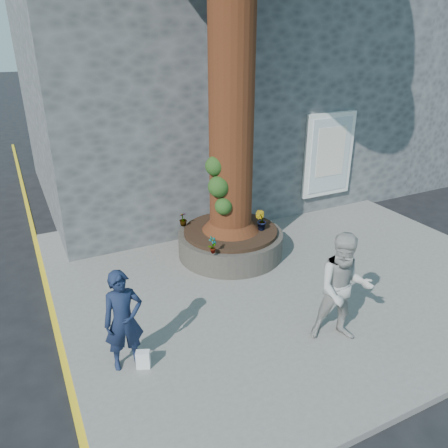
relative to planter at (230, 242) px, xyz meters
name	(u,v)px	position (x,y,z in m)	size (l,w,h in m)	color
ground	(242,315)	(-0.80, -2.00, -0.41)	(120.00, 120.00, 0.00)	black
pavement	(281,269)	(0.70, -1.00, -0.35)	(9.00, 8.00, 0.12)	slate
yellow_line	(57,331)	(-3.85, -1.00, -0.41)	(0.10, 30.00, 0.01)	yellow
stone_shop	(203,85)	(1.70, 5.20, 2.75)	(10.30, 8.30, 6.30)	#46494B
neighbour_shop	(392,79)	(9.70, 5.20, 2.59)	(6.00, 8.00, 6.00)	#46494B
planter	(230,242)	(0.00, 0.00, 0.00)	(2.30, 2.30, 0.60)	black
man	(123,321)	(-3.00, -2.48, 0.49)	(0.57, 0.38, 1.57)	#15203C
woman	(344,289)	(0.22, -3.38, 0.63)	(0.89, 0.69, 1.83)	#AAA8A3
shopping_bag	(143,359)	(-2.81, -2.64, -0.15)	(0.20, 0.12, 0.28)	white
plant_a	(213,245)	(-0.83, -0.85, 0.49)	(0.19, 0.13, 0.36)	gray
plant_b	(261,220)	(0.57, -0.31, 0.52)	(0.24, 0.23, 0.43)	gray
plant_c	(183,219)	(-0.85, 0.65, 0.46)	(0.17, 0.17, 0.30)	gray
plant_d	(246,203)	(0.85, 0.85, 0.47)	(0.29, 0.26, 0.33)	gray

